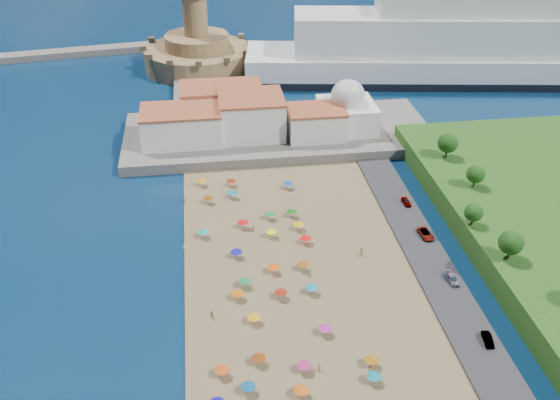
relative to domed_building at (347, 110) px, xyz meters
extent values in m
plane|color=#071938|center=(-30.00, -71.00, -8.97)|extent=(700.00, 700.00, 0.00)
cube|color=#59544C|center=(-20.00, 2.00, -7.47)|extent=(90.00, 36.00, 3.00)
cube|color=#59544C|center=(-42.00, 37.00, -7.77)|extent=(18.00, 70.00, 2.40)
cube|color=silver|center=(-48.00, -2.00, -1.47)|extent=(22.00, 14.00, 9.00)
cube|color=silver|center=(-28.00, 0.00, -0.47)|extent=(18.00, 16.00, 11.00)
cube|color=silver|center=(-10.00, -4.00, -1.97)|extent=(16.00, 12.00, 8.00)
cube|color=silver|center=(-36.00, 12.00, -0.97)|extent=(24.00, 14.00, 10.00)
cube|color=silver|center=(0.00, 0.00, -1.97)|extent=(16.00, 16.00, 8.00)
sphere|color=silver|center=(0.00, 0.00, 4.03)|extent=(10.00, 10.00, 10.00)
cylinder|color=silver|center=(0.00, 0.00, 7.83)|extent=(1.20, 1.20, 1.60)
cylinder|color=#9F7D4F|center=(-42.00, 67.00, -4.97)|extent=(40.00, 40.00, 8.00)
cylinder|color=#9F7D4F|center=(-42.00, 67.00, 1.53)|extent=(24.00, 24.00, 5.00)
cylinder|color=#9F7D4F|center=(-42.00, 67.00, 11.03)|extent=(9.00, 9.00, 14.00)
cube|color=black|center=(59.99, 41.25, -7.59)|extent=(173.80, 50.27, 2.77)
cube|color=white|center=(59.99, 41.25, -3.85)|extent=(172.75, 49.73, 10.26)
cube|color=white|center=(59.99, 41.25, 8.12)|extent=(138.27, 40.23, 13.67)
cube|color=white|center=(59.99, 41.25, 18.37)|extent=(81.24, 27.41, 6.84)
cylinder|color=gray|center=(-16.74, -94.06, -7.72)|extent=(0.07, 0.07, 2.00)
cone|color=#0F7692|center=(-16.74, -94.06, -6.82)|extent=(2.50, 2.50, 0.60)
cylinder|color=gray|center=(-43.46, -23.82, -7.72)|extent=(0.07, 0.07, 2.00)
cone|color=orange|center=(-43.46, -23.82, -6.82)|extent=(2.50, 2.50, 0.60)
cylinder|color=gray|center=(-34.41, -44.72, -7.72)|extent=(0.07, 0.07, 2.00)
cone|color=red|center=(-34.41, -44.72, -6.82)|extent=(2.50, 2.50, 0.60)
cylinder|color=gray|center=(-16.14, -90.47, -7.72)|extent=(0.07, 0.07, 2.00)
cone|color=#9E5F0E|center=(-16.14, -90.47, -6.82)|extent=(2.50, 2.50, 0.60)
cylinder|color=gray|center=(-21.19, -52.88, -7.72)|extent=(0.07, 0.07, 2.00)
cone|color=#FF0B0D|center=(-21.19, -52.88, -6.82)|extent=(2.50, 2.50, 0.60)
cylinder|color=gray|center=(-36.82, -55.91, -7.72)|extent=(0.07, 0.07, 2.00)
cone|color=#130EB8|center=(-36.82, -55.91, -6.82)|extent=(2.50, 2.50, 0.60)
cylinder|color=gray|center=(-29.21, -95.37, -7.72)|extent=(0.07, 0.07, 2.00)
cone|color=#D85611|center=(-29.21, -95.37, -6.82)|extent=(2.50, 2.50, 0.60)
cylinder|color=gray|center=(-37.61, -69.71, -7.72)|extent=(0.07, 0.07, 2.00)
cone|color=#C7610A|center=(-37.61, -69.71, -6.82)|extent=(2.50, 2.50, 0.60)
cylinder|color=gray|center=(-22.88, -69.93, -7.72)|extent=(0.07, 0.07, 2.00)
cone|color=teal|center=(-22.88, -69.93, -6.82)|extent=(2.50, 2.50, 0.60)
cylinder|color=gray|center=(-27.84, -90.11, -7.72)|extent=(0.07, 0.07, 2.00)
cone|color=#AF256C|center=(-27.84, -90.11, -6.82)|extent=(2.50, 2.50, 0.60)
cylinder|color=gray|center=(-37.72, -93.46, -7.72)|extent=(0.07, 0.07, 2.00)
cone|color=#0D517F|center=(-37.72, -93.46, -6.82)|extent=(2.50, 2.50, 0.60)
cylinder|color=gray|center=(-21.90, -47.27, -7.72)|extent=(0.07, 0.07, 2.00)
cone|color=#E3AE0C|center=(-21.90, -47.27, -6.82)|extent=(2.50, 2.50, 0.60)
cylinder|color=gray|center=(-36.02, -66.03, -7.72)|extent=(0.07, 0.07, 2.00)
cone|color=#15793F|center=(-36.02, -66.03, -6.82)|extent=(2.50, 2.50, 0.60)
cylinder|color=gray|center=(-29.15, -70.57, -7.72)|extent=(0.07, 0.07, 2.00)
cone|color=maroon|center=(-29.15, -70.57, -6.82)|extent=(2.50, 2.50, 0.60)
cylinder|color=gray|center=(-23.31, -62.15, -7.72)|extent=(0.07, 0.07, 2.00)
cone|color=#9B4A0E|center=(-23.31, -62.15, -6.82)|extent=(2.50, 2.50, 0.60)
cylinder|color=gray|center=(-28.41, -49.37, -7.72)|extent=(0.07, 0.07, 2.00)
cone|color=#FFF60D|center=(-28.41, -49.37, -6.82)|extent=(2.50, 2.50, 0.60)
cylinder|color=gray|center=(-29.60, -62.38, -7.72)|extent=(0.07, 0.07, 2.00)
cone|color=#FA500B|center=(-29.60, -62.38, -6.82)|extent=(2.50, 2.50, 0.60)
cylinder|color=gray|center=(-43.72, -47.38, -7.72)|extent=(0.07, 0.07, 2.00)
cone|color=#10997C|center=(-43.72, -47.38, -6.82)|extent=(2.50, 2.50, 0.60)
cylinder|color=gray|center=(-41.79, -89.25, -7.72)|extent=(0.07, 0.07, 2.00)
cone|color=#CD4E10|center=(-41.79, -89.25, -6.82)|extent=(2.50, 2.50, 0.60)
cylinder|color=gray|center=(-35.30, -87.33, -7.72)|extent=(0.07, 0.07, 2.00)
cone|color=#85320C|center=(-35.30, -87.33, -6.82)|extent=(2.50, 2.50, 0.60)
cylinder|color=gray|center=(-35.15, -76.97, -7.72)|extent=(0.07, 0.07, 2.00)
cone|color=#FFA80B|center=(-35.15, -76.97, -6.82)|extent=(2.50, 2.50, 0.60)
cylinder|color=gray|center=(-35.85, -25.01, -7.72)|extent=(0.07, 0.07, 2.00)
cone|color=maroon|center=(-35.85, -25.01, -6.82)|extent=(2.50, 2.50, 0.60)
cylinder|color=gray|center=(-21.46, -28.27, -7.72)|extent=(0.07, 0.07, 2.00)
cone|color=#0D4AB2|center=(-21.46, -28.27, -6.82)|extent=(2.50, 2.50, 0.60)
cylinder|color=gray|center=(-27.79, -41.92, -7.72)|extent=(0.07, 0.07, 2.00)
cone|color=#167D3B|center=(-27.79, -41.92, -6.82)|extent=(2.50, 2.50, 0.60)
cylinder|color=gray|center=(-22.53, -41.53, -7.72)|extent=(0.07, 0.07, 2.00)
cone|color=#126914|center=(-22.53, -41.53, -6.82)|extent=(2.50, 2.50, 0.60)
cylinder|color=gray|center=(-41.93, -32.61, -7.72)|extent=(0.07, 0.07, 2.00)
cone|color=#78390A|center=(-41.93, -32.61, -6.82)|extent=(2.50, 2.50, 0.60)
cylinder|color=gray|center=(-35.95, -31.04, -7.72)|extent=(0.07, 0.07, 2.00)
cone|color=#0F738A|center=(-35.95, -31.04, -6.82)|extent=(2.50, 2.50, 0.60)
cylinder|color=gray|center=(-22.53, -81.73, -7.72)|extent=(0.07, 0.07, 2.00)
cone|color=#AF2589|center=(-22.53, -81.73, -6.82)|extent=(2.50, 2.50, 0.60)
imported|color=tan|center=(-42.83, -74.47, -7.78)|extent=(1.15, 1.08, 1.88)
imported|color=tan|center=(-21.39, -34.04, -7.95)|extent=(0.81, 1.12, 1.56)
imported|color=tan|center=(-47.87, -31.23, -7.94)|extent=(0.57, 0.98, 1.57)
imported|color=tan|center=(-22.10, -64.68, -7.92)|extent=(0.57, 0.69, 1.61)
imported|color=tan|center=(-48.05, -52.09, -7.93)|extent=(1.07, 1.17, 1.58)
imported|color=tan|center=(-9.93, -58.70, -7.78)|extent=(0.98, 1.83, 1.88)
imported|color=tan|center=(-25.22, -90.32, -7.78)|extent=(0.87, 1.06, 1.88)
imported|color=tan|center=(-32.30, -46.52, -7.89)|extent=(0.98, 1.03, 1.68)
imported|color=gray|center=(6.00, -87.91, -7.61)|extent=(1.95, 4.20, 1.33)
imported|color=gray|center=(6.00, -40.13, -7.61)|extent=(1.80, 4.00, 1.33)
imported|color=gray|center=(6.00, -54.18, -7.56)|extent=(2.72, 5.30, 1.43)
imported|color=gray|center=(6.00, -70.46, -7.62)|extent=(2.48, 4.73, 1.31)
cylinder|color=#382314|center=(16.60, -71.22, -1.58)|extent=(0.50, 0.50, 2.79)
sphere|color=#14380F|center=(16.60, -71.22, 0.93)|extent=(5.02, 5.02, 5.02)
cylinder|color=#382314|center=(14.26, -58.53, -1.85)|extent=(0.50, 0.50, 2.25)
sphere|color=#14380F|center=(14.26, -58.53, 0.18)|extent=(4.05, 4.05, 4.05)
cylinder|color=#382314|center=(21.27, -42.88, -1.75)|extent=(0.50, 0.50, 2.46)
sphere|color=#14380F|center=(21.27, -42.88, 0.47)|extent=(4.42, 4.42, 4.42)
cylinder|color=#382314|center=(20.21, -27.22, -1.52)|extent=(0.50, 0.50, 2.91)
sphere|color=#14380F|center=(20.21, -27.22, 1.09)|extent=(5.23, 5.23, 5.23)
camera|label=1|loc=(-42.11, -164.64, 72.01)|focal=40.00mm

